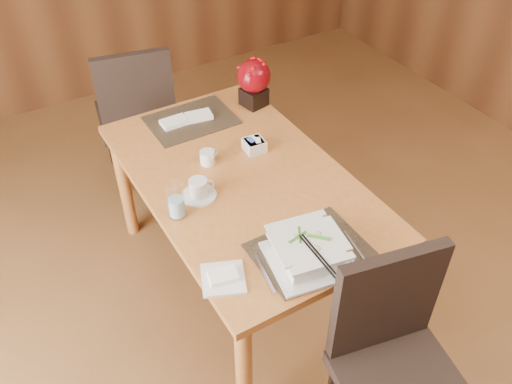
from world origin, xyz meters
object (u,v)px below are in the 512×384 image
berry_decor (254,80)px  bread_plate (223,278)px  creamer_jug (207,157)px  dining_table (242,192)px  sugar_caddy (254,145)px  near_chair (395,354)px  soup_setting (308,251)px  water_glass (176,200)px  far_chair (137,110)px  coffee_cup (199,190)px

berry_decor → bread_plate: 1.27m
creamer_jug → bread_plate: size_ratio=0.57×
bread_plate → dining_table: bearing=53.8°
sugar_caddy → near_chair: 1.18m
creamer_jug → soup_setting: bearing=-103.9°
creamer_jug → bread_plate: 0.73m
soup_setting → water_glass: (-0.33, 0.51, 0.03)m
creamer_jug → berry_decor: size_ratio=0.35×
creamer_jug → berry_decor: berry_decor is taller
dining_table → near_chair: bearing=-84.9°
water_glass → far_chair: size_ratio=0.18×
coffee_cup → far_chair: far_chair is taller
dining_table → berry_decor: size_ratio=5.57×
creamer_jug → far_chair: far_chair is taller
soup_setting → creamer_jug: 0.77m
sugar_caddy → berry_decor: 0.44m
far_chair → soup_setting: bearing=104.0°
water_glass → creamer_jug: water_glass is taller
soup_setting → bread_plate: bearing=174.9°
dining_table → near_chair: near_chair is taller
berry_decor → coffee_cup: bearing=-138.1°
dining_table → berry_decor: (0.37, 0.52, 0.25)m
creamer_jug → dining_table: bearing=-79.5°
bread_plate → creamer_jug: bearing=67.7°
bread_plate → far_chair: far_chair is taller
bread_plate → far_chair: 1.63m
dining_table → coffee_cup: bearing=-174.1°
creamer_jug → far_chair: 0.95m
soup_setting → water_glass: size_ratio=1.99×
near_chair → far_chair: 2.12m
soup_setting → near_chair: near_chair is taller
dining_table → creamer_jug: creamer_jug is taller
sugar_caddy → coffee_cup: bearing=-156.1°
creamer_jug → far_chair: size_ratio=0.09×
coffee_cup → sugar_caddy: bearing=23.9°
coffee_cup → far_chair: bearing=84.5°
dining_table → water_glass: water_glass is taller
water_glass → sugar_caddy: bearing=24.5°
sugar_caddy → far_chair: far_chair is taller
soup_setting → berry_decor: (0.41, 1.11, 0.09)m
coffee_cup → water_glass: (-0.13, -0.07, 0.05)m
soup_setting → far_chair: 1.71m
dining_table → soup_setting: 0.62m
water_glass → near_chair: bearing=-63.4°
bread_plate → near_chair: size_ratio=0.17×
coffee_cup → bread_plate: 0.50m
coffee_cup → near_chair: near_chair is taller
water_glass → far_chair: bearing=78.5°
berry_decor → bread_plate: size_ratio=1.64×
water_glass → bread_plate: water_glass is taller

